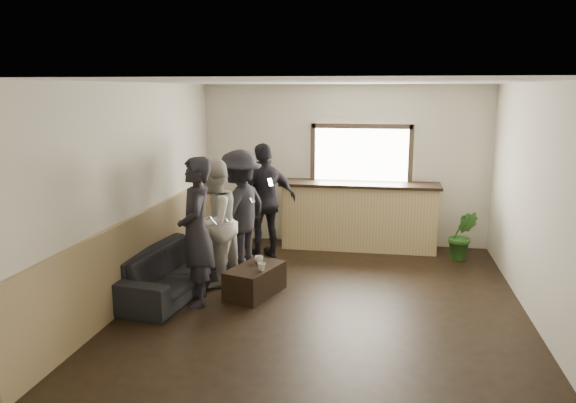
% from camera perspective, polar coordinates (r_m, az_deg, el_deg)
% --- Properties ---
extents(ground, '(5.00, 6.00, 0.01)m').
position_cam_1_polar(ground, '(7.37, 3.70, -10.30)').
color(ground, black).
extents(room_shell, '(5.01, 6.01, 2.80)m').
position_cam_1_polar(room_shell, '(7.07, -2.10, 1.19)').
color(room_shell, silver).
rests_on(room_shell, ground).
extents(bar_counter, '(2.70, 0.68, 2.13)m').
position_cam_1_polar(bar_counter, '(9.74, 7.23, -1.03)').
color(bar_counter, tan).
rests_on(bar_counter, ground).
extents(sofa, '(1.08, 2.19, 0.61)m').
position_cam_1_polar(sofa, '(7.80, -11.53, -6.87)').
color(sofa, black).
rests_on(sofa, ground).
extents(coffee_table, '(0.74, 0.98, 0.39)m').
position_cam_1_polar(coffee_table, '(7.60, -3.36, -8.03)').
color(coffee_table, black).
rests_on(coffee_table, ground).
extents(cup_a, '(0.16, 0.16, 0.09)m').
position_cam_1_polar(cup_a, '(7.70, -2.98, -5.88)').
color(cup_a, silver).
rests_on(cup_a, coffee_table).
extents(cup_b, '(0.14, 0.14, 0.10)m').
position_cam_1_polar(cup_b, '(7.37, -2.70, -6.65)').
color(cup_b, silver).
rests_on(cup_b, coffee_table).
extents(potted_plant, '(0.46, 0.37, 0.81)m').
position_cam_1_polar(potted_plant, '(9.46, 17.30, -3.30)').
color(potted_plant, '#2D6623').
rests_on(potted_plant, ground).
extents(person_a, '(0.65, 0.80, 1.90)m').
position_cam_1_polar(person_a, '(7.18, -9.32, -3.05)').
color(person_a, black).
rests_on(person_a, ground).
extents(person_b, '(0.87, 1.00, 1.78)m').
position_cam_1_polar(person_b, '(7.86, -7.58, -2.19)').
color(person_b, '#B5B0A4').
rests_on(person_b, ground).
extents(person_c, '(1.05, 1.35, 1.84)m').
position_cam_1_polar(person_c, '(8.47, -4.95, -0.94)').
color(person_c, black).
rests_on(person_c, ground).
extents(person_d, '(1.16, 1.02, 1.88)m').
position_cam_1_polar(person_d, '(9.06, -2.37, 0.04)').
color(person_d, black).
rests_on(person_d, ground).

